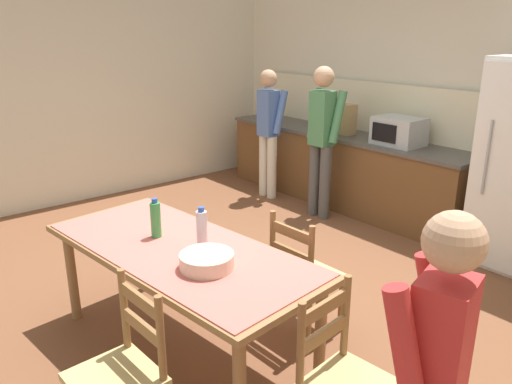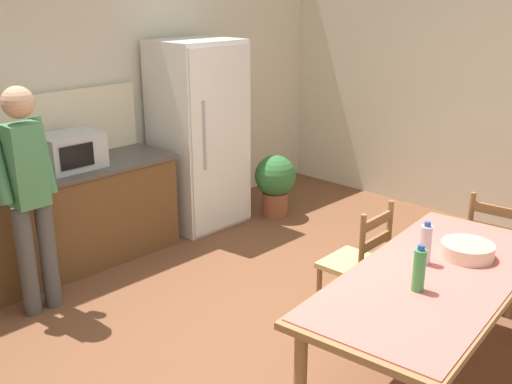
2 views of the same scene
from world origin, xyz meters
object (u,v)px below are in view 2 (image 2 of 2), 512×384
dining_table (433,286)px  potted_plant (275,181)px  bottle_near_centre (419,270)px  chair_head_end (496,251)px  bottle_off_centre (426,244)px  microwave (70,151)px  refrigerator (199,135)px  person_at_counter (28,190)px  serving_bowl (467,249)px  chair_side_far_right (358,264)px

dining_table → potted_plant: bearing=59.8°
bottle_near_centre → chair_head_end: 1.60m
bottle_near_centre → bottle_off_centre: 0.36m
microwave → refrigerator: bearing=-0.8°
person_at_counter → chair_head_end: bearing=-134.6°
refrigerator → bottle_near_centre: (-1.10, -3.10, -0.05)m
dining_table → bottle_near_centre: 0.32m
bottle_off_centre → person_at_counter: person_at_counter is taller
refrigerator → person_at_counter: 2.10m
refrigerator → serving_bowl: size_ratio=5.85×
refrigerator → chair_head_end: refrigerator is taller
dining_table → bottle_off_centre: bearing=53.6°
bottle_near_centre → serving_bowl: 0.60m
microwave → dining_table: microwave is taller
chair_head_end → potted_plant: size_ratio=1.36×
dining_table → serving_bowl: size_ratio=6.46×
chair_head_end → potted_plant: 2.52m
microwave → chair_head_end: size_ratio=0.55×
microwave → bottle_near_centre: size_ratio=1.85×
bottle_off_centre → potted_plant: bottle_off_centre is taller
person_at_counter → microwave: bearing=-50.8°
serving_bowl → potted_plant: (1.19, 2.67, -0.42)m
microwave → chair_side_far_right: bearing=-68.5°
dining_table → chair_head_end: bearing=6.2°
dining_table → potted_plant: dining_table is taller
refrigerator → microwave: 1.41m
bottle_near_centre → person_at_counter: (-0.94, 2.60, 0.08)m
microwave → dining_table: size_ratio=0.24×
chair_side_far_right → potted_plant: chair_side_far_right is taller
refrigerator → serving_bowl: bearing=-99.3°
refrigerator → potted_plant: 0.97m
serving_bowl → person_at_counter: size_ratio=0.19×
microwave → serving_bowl: microwave is taller
bottle_off_centre → chair_head_end: 1.27m
dining_table → chair_head_end: (1.28, 0.14, -0.24)m
bottle_near_centre → chair_head_end: (1.52, 0.17, -0.44)m
chair_side_far_right → bottle_off_centre: bearing=64.9°
microwave → bottle_off_centre: microwave is taller
refrigerator → chair_head_end: (0.42, -2.93, -0.49)m
refrigerator → microwave: bearing=179.2°
dining_table → person_at_counter: (-1.19, 2.57, 0.28)m
potted_plant → dining_table: bearing=-120.2°
dining_table → bottle_off_centre: bottle_off_centre is taller
refrigerator → bottle_off_centre: size_ratio=6.94×
microwave → potted_plant: bearing=-12.1°
bottle_off_centre → serving_bowl: size_ratio=0.84×
dining_table → person_at_counter: bearing=114.8°
refrigerator → chair_side_far_right: refrigerator is taller
refrigerator → potted_plant: size_ratio=2.81×
refrigerator → microwave: size_ratio=3.75×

